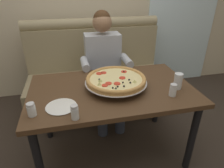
{
  "coord_description": "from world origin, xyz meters",
  "views": [
    {
      "loc": [
        -0.33,
        -1.45,
        1.54
      ],
      "look_at": [
        0.0,
        0.01,
        0.76
      ],
      "focal_mm": 31.7,
      "sensor_mm": 36.0,
      "label": 1
    }
  ],
  "objects_px": {
    "shaker_oregano": "(75,113)",
    "plate_near_left": "(61,106)",
    "pizza": "(116,79)",
    "dining_table": "(112,96)",
    "drinking_glass": "(178,82)",
    "booth_bench": "(97,78)",
    "shaker_pepper_flakes": "(173,91)",
    "diner_main": "(104,63)",
    "shaker_parmesan": "(32,110)"
  },
  "relations": [
    {
      "from": "shaker_oregano",
      "to": "plate_near_left",
      "type": "xyz_separation_m",
      "value": [
        -0.09,
        0.16,
        -0.03
      ]
    },
    {
      "from": "pizza",
      "to": "shaker_oregano",
      "type": "xyz_separation_m",
      "value": [
        -0.37,
        -0.37,
        -0.03
      ]
    },
    {
      "from": "dining_table",
      "to": "drinking_glass",
      "type": "xyz_separation_m",
      "value": [
        0.54,
        -0.13,
        0.14
      ]
    },
    {
      "from": "booth_bench",
      "to": "pizza",
      "type": "relative_size",
      "value": 3.31
    },
    {
      "from": "booth_bench",
      "to": "dining_table",
      "type": "distance_m",
      "value": 0.92
    },
    {
      "from": "shaker_pepper_flakes",
      "to": "diner_main",
      "type": "bearing_deg",
      "value": 114.5
    },
    {
      "from": "diner_main",
      "to": "shaker_oregano",
      "type": "height_order",
      "value": "diner_main"
    },
    {
      "from": "booth_bench",
      "to": "shaker_oregano",
      "type": "xyz_separation_m",
      "value": [
        -0.33,
        -1.25,
        0.37
      ]
    },
    {
      "from": "plate_near_left",
      "to": "drinking_glass",
      "type": "height_order",
      "value": "drinking_glass"
    },
    {
      "from": "diner_main",
      "to": "plate_near_left",
      "type": "bearing_deg",
      "value": -119.99
    },
    {
      "from": "pizza",
      "to": "shaker_oregano",
      "type": "bearing_deg",
      "value": -135.06
    },
    {
      "from": "booth_bench",
      "to": "shaker_pepper_flakes",
      "type": "xyz_separation_m",
      "value": [
        0.44,
        -1.12,
        0.37
      ]
    },
    {
      "from": "pizza",
      "to": "plate_near_left",
      "type": "relative_size",
      "value": 2.34
    },
    {
      "from": "pizza",
      "to": "shaker_pepper_flakes",
      "type": "distance_m",
      "value": 0.47
    },
    {
      "from": "drinking_glass",
      "to": "pizza",
      "type": "bearing_deg",
      "value": 165.51
    },
    {
      "from": "shaker_pepper_flakes",
      "to": "booth_bench",
      "type": "bearing_deg",
      "value": 111.55
    },
    {
      "from": "diner_main",
      "to": "shaker_parmesan",
      "type": "xyz_separation_m",
      "value": [
        -0.67,
        -0.89,
        0.06
      ]
    },
    {
      "from": "dining_table",
      "to": "plate_near_left",
      "type": "height_order",
      "value": "plate_near_left"
    },
    {
      "from": "dining_table",
      "to": "plate_near_left",
      "type": "relative_size",
      "value": 6.18
    },
    {
      "from": "shaker_pepper_flakes",
      "to": "drinking_glass",
      "type": "distance_m",
      "value": 0.14
    },
    {
      "from": "plate_near_left",
      "to": "shaker_parmesan",
      "type": "bearing_deg",
      "value": -162.68
    },
    {
      "from": "booth_bench",
      "to": "plate_near_left",
      "type": "relative_size",
      "value": 7.75
    },
    {
      "from": "shaker_pepper_flakes",
      "to": "plate_near_left",
      "type": "height_order",
      "value": "shaker_pepper_flakes"
    },
    {
      "from": "shaker_pepper_flakes",
      "to": "shaker_parmesan",
      "type": "xyz_separation_m",
      "value": [
        -1.06,
        -0.03,
        -0.0
      ]
    },
    {
      "from": "diner_main",
      "to": "pizza",
      "type": "relative_size",
      "value": 2.42
    },
    {
      "from": "drinking_glass",
      "to": "shaker_pepper_flakes",
      "type": "bearing_deg",
      "value": -133.75
    },
    {
      "from": "shaker_parmesan",
      "to": "booth_bench",
      "type": "bearing_deg",
      "value": 61.93
    },
    {
      "from": "shaker_pepper_flakes",
      "to": "plate_near_left",
      "type": "distance_m",
      "value": 0.87
    },
    {
      "from": "pizza",
      "to": "shaker_pepper_flakes",
      "type": "height_order",
      "value": "pizza"
    },
    {
      "from": "dining_table",
      "to": "shaker_pepper_flakes",
      "type": "height_order",
      "value": "shaker_pepper_flakes"
    },
    {
      "from": "shaker_oregano",
      "to": "plate_near_left",
      "type": "relative_size",
      "value": 0.46
    },
    {
      "from": "booth_bench",
      "to": "shaker_oregano",
      "type": "height_order",
      "value": "booth_bench"
    },
    {
      "from": "booth_bench",
      "to": "drinking_glass",
      "type": "height_order",
      "value": "booth_bench"
    },
    {
      "from": "pizza",
      "to": "shaker_oregano",
      "type": "relative_size",
      "value": 5.06
    },
    {
      "from": "shaker_oregano",
      "to": "pizza",
      "type": "bearing_deg",
      "value": 44.94
    },
    {
      "from": "shaker_oregano",
      "to": "drinking_glass",
      "type": "distance_m",
      "value": 0.9
    },
    {
      "from": "dining_table",
      "to": "pizza",
      "type": "xyz_separation_m",
      "value": [
        0.03,
        0.0,
        0.16
      ]
    },
    {
      "from": "dining_table",
      "to": "shaker_pepper_flakes",
      "type": "xyz_separation_m",
      "value": [
        0.44,
        -0.23,
        0.13
      ]
    },
    {
      "from": "pizza",
      "to": "plate_near_left",
      "type": "xyz_separation_m",
      "value": [
        -0.46,
        -0.2,
        -0.07
      ]
    },
    {
      "from": "booth_bench",
      "to": "dining_table",
      "type": "xyz_separation_m",
      "value": [
        0.0,
        -0.89,
        0.24
      ]
    },
    {
      "from": "booth_bench",
      "to": "plate_near_left",
      "type": "bearing_deg",
      "value": -111.2
    },
    {
      "from": "pizza",
      "to": "shaker_pepper_flakes",
      "type": "bearing_deg",
      "value": -29.7
    },
    {
      "from": "pizza",
      "to": "drinking_glass",
      "type": "xyz_separation_m",
      "value": [
        0.51,
        -0.13,
        -0.02
      ]
    },
    {
      "from": "booth_bench",
      "to": "shaker_parmesan",
      "type": "relative_size",
      "value": 18.28
    },
    {
      "from": "diner_main",
      "to": "shaker_oregano",
      "type": "distance_m",
      "value": 1.06
    },
    {
      "from": "drinking_glass",
      "to": "shaker_oregano",
      "type": "bearing_deg",
      "value": -164.95
    },
    {
      "from": "booth_bench",
      "to": "drinking_glass",
      "type": "bearing_deg",
      "value": -62.06
    },
    {
      "from": "pizza",
      "to": "drinking_glass",
      "type": "bearing_deg",
      "value": -14.49
    },
    {
      "from": "booth_bench",
      "to": "drinking_glass",
      "type": "relative_size",
      "value": 12.84
    },
    {
      "from": "dining_table",
      "to": "diner_main",
      "type": "xyz_separation_m",
      "value": [
        0.05,
        0.62,
        0.07
      ]
    }
  ]
}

